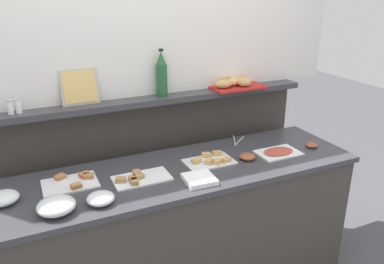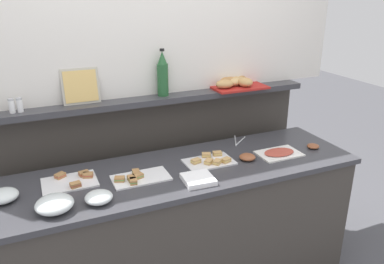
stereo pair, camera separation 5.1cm
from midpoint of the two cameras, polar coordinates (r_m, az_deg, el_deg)
name	(u,v)px [view 2 (the right image)]	position (r m, az deg, el deg)	size (l,w,h in m)	color
ground_plane	(152,240)	(3.31, -5.56, -15.66)	(12.00, 12.00, 0.00)	#4C4C51
buffet_counter	(177,233)	(2.58, -1.61, -14.80)	(2.32, 0.65, 0.92)	#3D3833
back_ledge_unit	(152,173)	(2.88, -5.41, -6.03)	(2.33, 0.22, 1.27)	#3D3833
sandwich_platter_rear	(72,181)	(2.29, -16.88, -6.99)	(0.30, 0.21, 0.04)	white
sandwich_platter_side	(210,161)	(2.43, 3.32, -4.30)	(0.31, 0.20, 0.04)	silver
sandwich_platter_front	(138,178)	(2.24, -7.40, -6.77)	(0.33, 0.18, 0.04)	white
cold_cuts_platter	(279,153)	(2.61, 13.38, -3.07)	(0.29, 0.19, 0.02)	white
glass_bowl_large	(99,198)	(2.05, -13.01, -9.51)	(0.14, 0.14, 0.06)	silver
glass_bowl_medium	(3,196)	(2.22, -25.73, -8.62)	(0.16, 0.16, 0.06)	silver
glass_bowl_small	(55,205)	(2.03, -19.10, -10.19)	(0.19, 0.19, 0.08)	silver
condiment_bowl_cream	(313,146)	(2.77, 18.09, -2.01)	(0.08, 0.08, 0.03)	brown
condiment_bowl_red	(247,157)	(2.49, 8.83, -3.71)	(0.10, 0.10, 0.04)	brown
serving_tongs	(238,141)	(2.77, 7.36, -1.35)	(0.15, 0.17, 0.01)	#B7BABF
napkin_stack	(198,179)	(2.20, 1.60, -7.04)	(0.17, 0.17, 0.03)	white
wine_bottle_green	(163,75)	(2.59, -3.83, 8.49)	(0.08, 0.08, 0.32)	#23562D
salt_shaker	(12,106)	(2.46, -24.75, 3.55)	(0.03, 0.03, 0.09)	white
pepper_shaker	(20,105)	(2.46, -23.73, 3.70)	(0.03, 0.03, 0.09)	white
bread_basket	(235,82)	(2.85, 6.92, 7.34)	(0.40, 0.30, 0.08)	#B2231E
framed_picture	(81,86)	(2.50, -15.69, 6.58)	(0.23, 0.06, 0.22)	#B2AD9E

